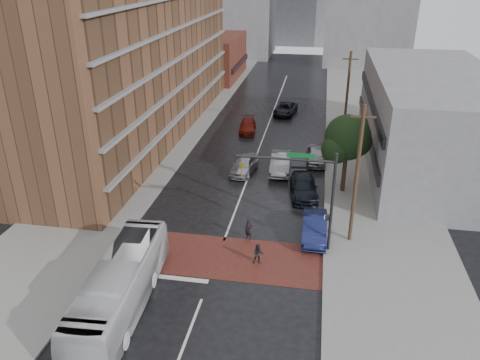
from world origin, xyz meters
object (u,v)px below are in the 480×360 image
(transit_bus, at_px, (120,286))
(pedestrian_b, at_px, (258,254))
(suv_travel, at_px, (285,109))
(car_travel_b, at_px, (281,163))
(pedestrian_a, at_px, (249,230))
(car_parked_far, at_px, (316,155))
(car_travel_a, at_px, (244,165))
(car_travel_c, at_px, (248,126))
(car_parked_mid, at_px, (304,187))
(car_parked_near, at_px, (314,228))

(transit_bus, distance_m, pedestrian_b, 9.08)
(suv_travel, bearing_deg, car_travel_b, -78.60)
(pedestrian_a, relative_size, pedestrian_b, 1.13)
(pedestrian_a, bearing_deg, car_parked_far, 95.15)
(car_travel_a, height_order, car_travel_b, car_travel_b)
(car_parked_far, bearing_deg, pedestrian_b, -103.83)
(car_travel_c, xyz_separation_m, car_parked_mid, (7.32, -15.78, 0.12))
(car_parked_near, bearing_deg, car_parked_mid, 98.76)
(suv_travel, bearing_deg, pedestrian_a, -81.96)
(transit_bus, height_order, car_travel_a, transit_bus)
(pedestrian_b, height_order, car_parked_mid, car_parked_mid)
(car_travel_c, xyz_separation_m, car_parked_near, (8.42, -22.45, 0.14))
(suv_travel, height_order, car_parked_near, car_parked_near)
(car_travel_b, height_order, car_travel_c, car_travel_b)
(pedestrian_a, height_order, car_parked_far, pedestrian_a)
(pedestrian_a, distance_m, car_travel_c, 23.87)
(suv_travel, relative_size, car_parked_near, 1.08)
(car_parked_near, bearing_deg, suv_travel, 98.13)
(car_parked_near, bearing_deg, pedestrian_a, -167.03)
(transit_bus, xyz_separation_m, pedestrian_a, (5.95, 8.54, -0.73))
(pedestrian_a, bearing_deg, pedestrian_b, -48.29)
(pedestrian_a, relative_size, car_travel_a, 0.35)
(transit_bus, relative_size, car_travel_b, 2.14)
(suv_travel, relative_size, car_parked_far, 1.16)
(car_travel_a, bearing_deg, car_travel_c, 105.60)
(suv_travel, xyz_separation_m, car_parked_near, (4.62, -30.14, 0.07))
(car_parked_near, bearing_deg, pedestrian_b, -132.43)
(transit_bus, height_order, car_travel_b, transit_bus)
(car_travel_c, bearing_deg, transit_bus, -98.97)
(car_travel_c, height_order, car_parked_mid, car_parked_mid)
(car_parked_near, distance_m, car_parked_mid, 6.77)
(pedestrian_a, bearing_deg, transit_bus, -103.85)
(car_parked_far, bearing_deg, pedestrian_a, -109.45)
(car_travel_a, distance_m, car_parked_near, 12.56)
(pedestrian_a, height_order, car_travel_b, car_travel_b)
(car_travel_a, distance_m, car_parked_mid, 6.93)
(pedestrian_a, xyz_separation_m, suv_travel, (-0.03, 31.25, -0.09))
(transit_bus, height_order, car_travel_c, transit_bus)
(transit_bus, height_order, suv_travel, transit_bus)
(car_travel_a, distance_m, car_parked_far, 7.54)
(pedestrian_a, xyz_separation_m, car_parked_mid, (3.50, 7.79, -0.04))
(pedestrian_b, height_order, suv_travel, suv_travel)
(pedestrian_b, xyz_separation_m, car_travel_c, (-4.89, 26.39, -0.06))
(suv_travel, bearing_deg, car_travel_c, -108.29)
(pedestrian_b, relative_size, car_parked_far, 0.32)
(car_travel_a, distance_m, car_travel_b, 3.49)
(car_travel_a, relative_size, suv_travel, 0.90)
(pedestrian_a, height_order, car_parked_mid, pedestrian_a)
(pedestrian_a, bearing_deg, car_travel_a, 122.03)
(car_travel_b, relative_size, car_parked_near, 1.07)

